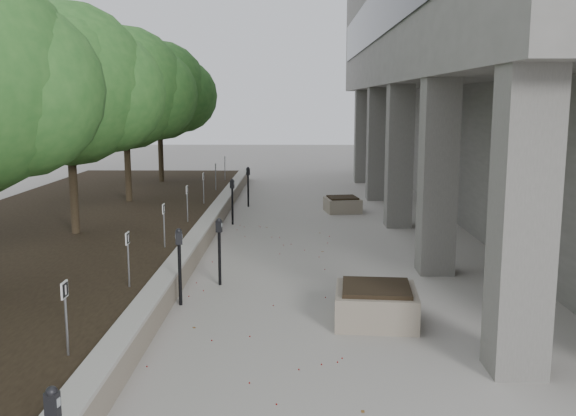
{
  "coord_description": "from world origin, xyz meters",
  "views": [
    {
      "loc": [
        0.51,
        -7.12,
        3.56
      ],
      "look_at": [
        0.33,
        6.39,
        1.29
      ],
      "focal_mm": 40.18,
      "sensor_mm": 36.0,
      "label": 1
    }
  ],
  "objects_px": {
    "parking_meter_3": "(180,267)",
    "planter_back": "(342,204)",
    "crabapple_tree_5": "(159,112)",
    "parking_meter_2": "(219,252)",
    "parking_meter_5": "(248,187)",
    "parking_meter_4": "(232,202)",
    "crabapple_tree_4": "(126,114)",
    "planter_front": "(376,304)",
    "crabapple_tree_3": "(70,119)"
  },
  "relations": [
    {
      "from": "crabapple_tree_4",
      "to": "parking_meter_3",
      "type": "distance_m",
      "value": 10.11
    },
    {
      "from": "parking_meter_2",
      "to": "planter_front",
      "type": "xyz_separation_m",
      "value": [
        2.78,
        -2.08,
        -0.36
      ]
    },
    {
      "from": "crabapple_tree_5",
      "to": "planter_front",
      "type": "distance_m",
      "value": 16.7
    },
    {
      "from": "crabapple_tree_3",
      "to": "parking_meter_3",
      "type": "distance_m",
      "value": 5.89
    },
    {
      "from": "parking_meter_3",
      "to": "planter_back",
      "type": "distance_m",
      "value": 10.24
    },
    {
      "from": "parking_meter_4",
      "to": "planter_back",
      "type": "distance_m",
      "value": 4.0
    },
    {
      "from": "parking_meter_2",
      "to": "parking_meter_5",
      "type": "distance_m",
      "value": 9.32
    },
    {
      "from": "crabapple_tree_4",
      "to": "parking_meter_2",
      "type": "height_order",
      "value": "crabapple_tree_4"
    },
    {
      "from": "parking_meter_4",
      "to": "parking_meter_5",
      "type": "bearing_deg",
      "value": 99.48
    },
    {
      "from": "crabapple_tree_3",
      "to": "crabapple_tree_4",
      "type": "height_order",
      "value": "same"
    },
    {
      "from": "planter_front",
      "to": "parking_meter_5",
      "type": "bearing_deg",
      "value": 104.33
    },
    {
      "from": "parking_meter_4",
      "to": "parking_meter_5",
      "type": "relative_size",
      "value": 0.98
    },
    {
      "from": "parking_meter_3",
      "to": "parking_meter_4",
      "type": "bearing_deg",
      "value": 76.39
    },
    {
      "from": "parking_meter_3",
      "to": "planter_back",
      "type": "height_order",
      "value": "parking_meter_3"
    },
    {
      "from": "crabapple_tree_5",
      "to": "parking_meter_2",
      "type": "bearing_deg",
      "value": -73.61
    },
    {
      "from": "crabapple_tree_4",
      "to": "parking_meter_2",
      "type": "distance_m",
      "value": 9.2
    },
    {
      "from": "crabapple_tree_5",
      "to": "parking_meter_2",
      "type": "height_order",
      "value": "crabapple_tree_5"
    },
    {
      "from": "crabapple_tree_3",
      "to": "parking_meter_3",
      "type": "bearing_deg",
      "value": -52.38
    },
    {
      "from": "crabapple_tree_5",
      "to": "parking_meter_5",
      "type": "bearing_deg",
      "value": -44.96
    },
    {
      "from": "parking_meter_5",
      "to": "parking_meter_3",
      "type": "bearing_deg",
      "value": -114.0
    },
    {
      "from": "parking_meter_2",
      "to": "parking_meter_5",
      "type": "relative_size",
      "value": 0.98
    },
    {
      "from": "parking_meter_2",
      "to": "parking_meter_5",
      "type": "xyz_separation_m",
      "value": [
        -0.13,
        9.32,
        0.02
      ]
    },
    {
      "from": "crabapple_tree_3",
      "to": "crabapple_tree_4",
      "type": "relative_size",
      "value": 1.0
    },
    {
      "from": "crabapple_tree_5",
      "to": "planter_back",
      "type": "xyz_separation_m",
      "value": [
        6.8,
        -4.65,
        -2.87
      ]
    },
    {
      "from": "parking_meter_4",
      "to": "planter_front",
      "type": "xyz_separation_m",
      "value": [
        3.14,
        -8.26,
        -0.37
      ]
    },
    {
      "from": "planter_back",
      "to": "planter_front",
      "type": "bearing_deg",
      "value": -91.08
    },
    {
      "from": "crabapple_tree_3",
      "to": "parking_meter_3",
      "type": "height_order",
      "value": "crabapple_tree_3"
    },
    {
      "from": "parking_meter_3",
      "to": "planter_back",
      "type": "xyz_separation_m",
      "value": [
        3.52,
        9.6,
        -0.44
      ]
    },
    {
      "from": "crabapple_tree_5",
      "to": "parking_meter_5",
      "type": "xyz_separation_m",
      "value": [
        3.69,
        -3.68,
        -2.44
      ]
    },
    {
      "from": "crabapple_tree_3",
      "to": "crabapple_tree_5",
      "type": "distance_m",
      "value": 10.0
    },
    {
      "from": "parking_meter_4",
      "to": "parking_meter_2",
      "type": "bearing_deg",
      "value": -73.16
    },
    {
      "from": "crabapple_tree_4",
      "to": "parking_meter_2",
      "type": "xyz_separation_m",
      "value": [
        3.82,
        -8.0,
        -2.46
      ]
    },
    {
      "from": "crabapple_tree_5",
      "to": "planter_back",
      "type": "height_order",
      "value": "crabapple_tree_5"
    },
    {
      "from": "parking_meter_4",
      "to": "planter_back",
      "type": "height_order",
      "value": "parking_meter_4"
    },
    {
      "from": "parking_meter_4",
      "to": "planter_front",
      "type": "bearing_deg",
      "value": -55.67
    },
    {
      "from": "parking_meter_4",
      "to": "parking_meter_5",
      "type": "distance_m",
      "value": 3.15
    },
    {
      "from": "planter_back",
      "to": "parking_meter_2",
      "type": "bearing_deg",
      "value": -109.61
    },
    {
      "from": "crabapple_tree_4",
      "to": "crabapple_tree_5",
      "type": "height_order",
      "value": "same"
    },
    {
      "from": "parking_meter_3",
      "to": "parking_meter_5",
      "type": "height_order",
      "value": "parking_meter_3"
    },
    {
      "from": "parking_meter_2",
      "to": "crabapple_tree_5",
      "type": "bearing_deg",
      "value": 117.45
    },
    {
      "from": "parking_meter_3",
      "to": "planter_front",
      "type": "relative_size",
      "value": 1.06
    },
    {
      "from": "parking_meter_3",
      "to": "parking_meter_4",
      "type": "xyz_separation_m",
      "value": [
        0.19,
        7.43,
        -0.02
      ]
    },
    {
      "from": "crabapple_tree_4",
      "to": "parking_meter_4",
      "type": "height_order",
      "value": "crabapple_tree_4"
    },
    {
      "from": "crabapple_tree_5",
      "to": "parking_meter_5",
      "type": "relative_size",
      "value": 4.01
    },
    {
      "from": "crabapple_tree_3",
      "to": "crabapple_tree_4",
      "type": "distance_m",
      "value": 5.0
    },
    {
      "from": "parking_meter_5",
      "to": "planter_back",
      "type": "relative_size",
      "value": 1.27
    },
    {
      "from": "crabapple_tree_3",
      "to": "crabapple_tree_4",
      "type": "bearing_deg",
      "value": 90.0
    },
    {
      "from": "crabapple_tree_5",
      "to": "parking_meter_2",
      "type": "distance_m",
      "value": 13.77
    },
    {
      "from": "crabapple_tree_4",
      "to": "planter_back",
      "type": "bearing_deg",
      "value": 2.95
    },
    {
      "from": "crabapple_tree_3",
      "to": "parking_meter_5",
      "type": "distance_m",
      "value": 7.71
    }
  ]
}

